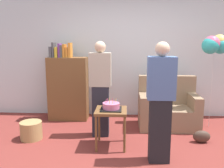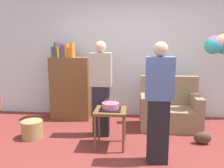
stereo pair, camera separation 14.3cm
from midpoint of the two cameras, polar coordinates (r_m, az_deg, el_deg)
The scene contains 11 objects.
ground_plane at distance 3.60m, azimuth 4.67°, elevation -16.91°, with size 8.00×8.00×0.00m, color maroon.
wall_back at distance 5.26m, azimuth 5.17°, elevation 7.08°, with size 6.00×0.10×2.70m, color silver.
couch at distance 4.76m, azimuth 14.25°, elevation -5.91°, with size 1.10×0.70×0.96m.
bookshelf at distance 5.10m, azimuth -9.06°, elevation -0.59°, with size 0.80×0.36×1.60m.
side_table at distance 3.75m, azimuth 0.75°, elevation -7.40°, with size 0.48×0.48×0.60m.
birthday_cake at distance 3.71m, azimuth 0.75°, elevation -5.32°, with size 0.32×0.32×0.17m.
person_blowing_candles at distance 4.11m, azimuth -1.62°, elevation -1.08°, with size 0.36×0.22×1.63m.
person_holding_cake at distance 3.26m, azimuth 12.23°, elevation -4.38°, with size 0.36×0.22×1.63m.
wicker_basket at distance 4.37m, azimuth -17.41°, elevation -10.18°, with size 0.36×0.36×0.30m, color #A88451.
handbag at distance 4.25m, azimuth 21.53°, elevation -11.77°, with size 0.28×0.14×0.20m, color #473328.
balloon_bunch at distance 4.74m, azimuth 24.54°, elevation 8.48°, with size 0.50×0.40×1.75m.
Camera 2 is at (0.09, -3.20, 1.65)m, focal length 38.70 mm.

